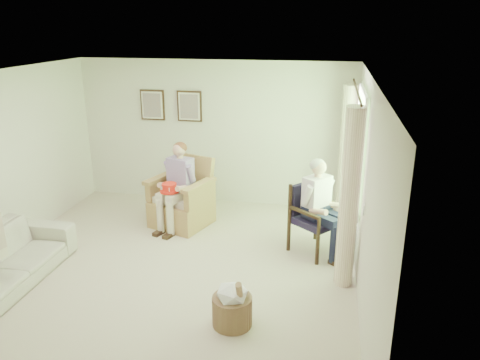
{
  "coord_description": "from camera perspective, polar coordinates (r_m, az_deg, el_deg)",
  "views": [
    {
      "loc": [
        2.04,
        -5.3,
        3.23
      ],
      "look_at": [
        0.81,
        0.97,
        1.05
      ],
      "focal_mm": 35.0,
      "sensor_mm": 36.0,
      "label": 1
    }
  ],
  "objects": [
    {
      "name": "person_dark",
      "position": [
        6.7,
        9.54,
        -2.59
      ],
      "size": [
        0.4,
        0.63,
        1.38
      ],
      "rotation": [
        0.0,
        0.0,
        0.89
      ],
      "color": "#181B35",
      "rests_on": "ground"
    },
    {
      "name": "curtain_left",
      "position": [
        5.91,
        13.15,
        -2.3
      ],
      "size": [
        0.34,
        0.34,
        2.3
      ],
      "primitive_type": "cylinder",
      "color": "#FDEAC6",
      "rests_on": "ground"
    },
    {
      "name": "framed_print_right",
      "position": [
        8.52,
        -6.19,
        8.92
      ],
      "size": [
        0.45,
        0.05,
        0.55
      ],
      "color": "#382114",
      "rests_on": "back_wall"
    },
    {
      "name": "right_wall",
      "position": [
        5.66,
        15.04,
        -1.78
      ],
      "size": [
        0.04,
        5.5,
        2.6
      ],
      "primitive_type": "cube",
      "color": "silver",
      "rests_on": "ground"
    },
    {
      "name": "person_wicker",
      "position": [
        7.53,
        -7.55,
        -0.0
      ],
      "size": [
        0.4,
        0.63,
        1.39
      ],
      "rotation": [
        0.0,
        0.0,
        -0.33
      ],
      "color": "beige",
      "rests_on": "ground"
    },
    {
      "name": "hatbox",
      "position": [
        5.35,
        -0.94,
        -14.94
      ],
      "size": [
        0.56,
        0.56,
        0.66
      ],
      "color": "#A58659",
      "rests_on": "ground"
    },
    {
      "name": "front_wall",
      "position": [
        3.8,
        -24.19,
        -13.6
      ],
      "size": [
        5.0,
        0.04,
        2.6
      ],
      "primitive_type": "cube",
      "color": "silver",
      "rests_on": "ground"
    },
    {
      "name": "curtain_right",
      "position": [
        7.77,
        12.8,
        2.83
      ],
      "size": [
        0.34,
        0.34,
        2.3
      ],
      "primitive_type": "cylinder",
      "color": "#FDEAC6",
      "rests_on": "ground"
    },
    {
      "name": "wood_armchair",
      "position": [
        6.95,
        9.47,
        -4.14
      ],
      "size": [
        0.65,
        0.61,
        1.0
      ],
      "rotation": [
        0.0,
        0.0,
        0.89
      ],
      "color": "black",
      "rests_on": "ground"
    },
    {
      "name": "framed_print_left",
      "position": [
        8.75,
        -10.63,
        8.97
      ],
      "size": [
        0.45,
        0.05,
        0.55
      ],
      "color": "#382114",
      "rests_on": "back_wall"
    },
    {
      "name": "wicker_armchair",
      "position": [
        7.82,
        -7.07,
        -2.88
      ],
      "size": [
        0.87,
        0.87,
        1.12
      ],
      "rotation": [
        0.0,
        0.0,
        -0.33
      ],
      "color": "tan",
      "rests_on": "ground"
    },
    {
      "name": "window",
      "position": [
        6.72,
        14.36,
        4.06
      ],
      "size": [
        0.13,
        2.5,
        1.63
      ],
      "color": "#2D6B23",
      "rests_on": "right_wall"
    },
    {
      "name": "back_wall",
      "position": [
        8.53,
        -3.09,
        5.72
      ],
      "size": [
        5.0,
        0.04,
        2.6
      ],
      "primitive_type": "cube",
      "color": "silver",
      "rests_on": "ground"
    },
    {
      "name": "ceiling",
      "position": [
        5.72,
        -10.15,
        12.21
      ],
      "size": [
        5.0,
        5.5,
        0.02
      ],
      "primitive_type": "cube",
      "color": "white",
      "rests_on": "back_wall"
    },
    {
      "name": "floor",
      "position": [
        6.54,
        -8.83,
        -11.04
      ],
      "size": [
        5.5,
        5.5,
        0.0
      ],
      "primitive_type": "plane",
      "color": "beige",
      "rests_on": "ground"
    },
    {
      "name": "red_hat",
      "position": [
        7.42,
        -8.6,
        -1.01
      ],
      "size": [
        0.3,
        0.3,
        0.14
      ],
      "color": "red",
      "rests_on": "person_wicker"
    }
  ]
}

